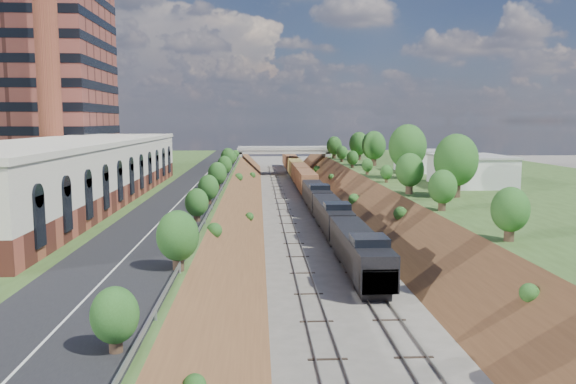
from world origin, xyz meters
name	(u,v)px	position (x,y,z in m)	size (l,w,h in m)	color
platform_left	(85,198)	(-33.00, 60.00, 2.50)	(44.00, 180.00, 5.00)	#374E20
platform_right	(509,195)	(33.00, 60.00, 2.50)	(44.00, 180.00, 5.00)	#374E20
embankment_left	(230,213)	(-11.00, 60.00, 0.00)	(7.07, 180.00, 7.07)	brown
embankment_right	(371,212)	(11.00, 60.00, 0.00)	(7.07, 180.00, 7.07)	brown
rail_left_track	(285,212)	(-2.60, 60.00, 0.09)	(1.58, 180.00, 0.18)	gray
rail_right_track	(318,212)	(2.60, 60.00, 0.09)	(1.58, 180.00, 0.18)	gray
road	(200,181)	(-15.50, 60.00, 5.05)	(8.00, 180.00, 0.10)	black
guardrail	(227,177)	(-11.40, 59.80, 5.55)	(0.10, 171.00, 0.70)	#99999E
commercial_building	(68,171)	(-28.00, 38.00, 8.51)	(14.30, 62.30, 7.00)	brown
highrise_tower	(31,7)	(-44.00, 72.00, 32.88)	(22.00, 22.00, 53.90)	brown
smokestack	(47,42)	(-36.00, 56.00, 25.00)	(3.20, 3.20, 40.00)	brown
overpass	(283,156)	(0.00, 122.00, 4.92)	(24.50, 8.30, 7.40)	gray
white_building_near	(471,171)	(23.50, 52.00, 7.00)	(9.00, 12.00, 4.00)	silver
white_building_far	(422,162)	(23.00, 74.00, 6.80)	(8.00, 10.00, 3.60)	silver
tree_right_large	(456,161)	(17.00, 40.00, 9.38)	(5.25, 5.25, 7.61)	#473323
tree_left_crest	(196,208)	(-11.80, 20.00, 7.04)	(2.45, 2.45, 3.55)	#473323
freight_train	(304,178)	(2.60, 87.24, 2.59)	(3.04, 138.87, 4.55)	black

